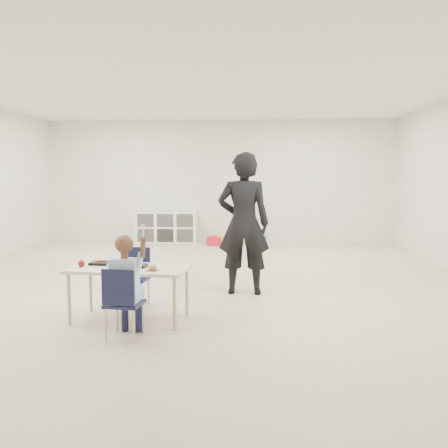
# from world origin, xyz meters

# --- Properties ---
(room) EXTENTS (9.00, 9.02, 2.80)m
(room) POSITION_xyz_m (0.00, 0.00, 1.40)
(room) COLOR #C5B698
(room) RESTS_ON ground
(table) EXTENTS (1.28, 0.73, 0.56)m
(table) POSITION_xyz_m (-0.46, -1.70, 0.28)
(table) COLOR beige
(table) RESTS_ON ground
(chair_near) EXTENTS (0.36, 0.34, 0.67)m
(chair_near) POSITION_xyz_m (-0.36, -2.23, 0.34)
(chair_near) COLOR black
(chair_near) RESTS_ON ground
(chair_far) EXTENTS (0.36, 0.34, 0.67)m
(chair_far) POSITION_xyz_m (-0.56, -1.16, 0.34)
(chair_far) COLOR black
(chair_far) RESTS_ON ground
(child) EXTENTS (0.49, 0.49, 1.06)m
(child) POSITION_xyz_m (-0.36, -2.23, 0.53)
(child) COLOR #B7D3F7
(child) RESTS_ON chair_near
(lunch_tray_near) EXTENTS (0.23, 0.18, 0.03)m
(lunch_tray_near) POSITION_xyz_m (-0.40, -1.67, 0.58)
(lunch_tray_near) COLOR black
(lunch_tray_near) RESTS_ON table
(lunch_tray_far) EXTENTS (0.23, 0.18, 0.03)m
(lunch_tray_far) POSITION_xyz_m (-0.80, -1.56, 0.58)
(lunch_tray_far) COLOR black
(lunch_tray_far) RESTS_ON table
(milk_carton) EXTENTS (0.08, 0.08, 0.10)m
(milk_carton) POSITION_xyz_m (-0.43, -1.83, 0.61)
(milk_carton) COLOR white
(milk_carton) RESTS_ON table
(bread_roll) EXTENTS (0.09, 0.09, 0.07)m
(bread_roll) POSITION_xyz_m (-0.18, -1.85, 0.59)
(bread_roll) COLOR tan
(bread_roll) RESTS_ON table
(apple_near) EXTENTS (0.07, 0.07, 0.07)m
(apple_near) POSITION_xyz_m (-0.61, -1.60, 0.60)
(apple_near) COLOR maroon
(apple_near) RESTS_ON table
(apple_far) EXTENTS (0.07, 0.07, 0.07)m
(apple_far) POSITION_xyz_m (-0.96, -1.71, 0.60)
(apple_far) COLOR maroon
(apple_far) RESTS_ON table
(cubby_shelf) EXTENTS (1.40, 0.40, 0.70)m
(cubby_shelf) POSITION_xyz_m (-1.20, 4.28, 0.35)
(cubby_shelf) COLOR white
(cubby_shelf) RESTS_ON ground
(adult) EXTENTS (0.66, 0.44, 1.81)m
(adult) POSITION_xyz_m (0.69, -0.46, 0.90)
(adult) COLOR black
(adult) RESTS_ON ground
(bin_red) EXTENTS (0.39, 0.45, 0.20)m
(bin_red) POSITION_xyz_m (-0.04, 3.91, 0.10)
(bin_red) COLOR red
(bin_red) RESTS_ON ground
(bin_yellow) EXTENTS (0.45, 0.53, 0.23)m
(bin_yellow) POSITION_xyz_m (0.22, 3.95, 0.11)
(bin_yellow) COLOR yellow
(bin_yellow) RESTS_ON ground
(bin_blue) EXTENTS (0.46, 0.53, 0.22)m
(bin_blue) POSITION_xyz_m (0.86, 3.98, 0.11)
(bin_blue) COLOR #154AA3
(bin_blue) RESTS_ON ground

